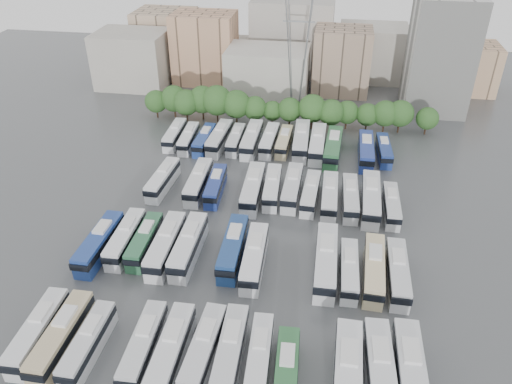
% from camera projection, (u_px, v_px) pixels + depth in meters
% --- Properties ---
extents(ground, '(220.00, 220.00, 0.00)m').
position_uv_depth(ground, '(251.00, 239.00, 76.99)').
color(ground, '#424447').
rests_on(ground, ground).
extents(tree_line, '(65.19, 7.76, 8.60)m').
position_uv_depth(tree_line, '(273.00, 107.00, 110.05)').
color(tree_line, black).
rests_on(tree_line, ground).
extents(city_buildings, '(102.00, 35.00, 20.00)m').
position_uv_depth(city_buildings, '(269.00, 51.00, 133.78)').
color(city_buildings, '#9E998E').
rests_on(city_buildings, ground).
extents(apartment_tower, '(14.00, 14.00, 26.00)m').
position_uv_depth(apartment_tower, '(440.00, 55.00, 113.82)').
color(apartment_tower, silver).
rests_on(apartment_tower, ground).
extents(electricity_pylon, '(9.00, 6.91, 33.83)m').
position_uv_depth(electricity_pylon, '(298.00, 33.00, 108.48)').
color(electricity_pylon, slate).
rests_on(electricity_pylon, ground).
extents(bus_r0_s0, '(3.00, 12.05, 3.76)m').
position_uv_depth(bus_r0_s0, '(38.00, 331.00, 58.94)').
color(bus_r0_s0, silver).
rests_on(bus_r0_s0, ground).
extents(bus_r0_s1, '(2.72, 12.43, 3.90)m').
position_uv_depth(bus_r0_s1, '(62.00, 336.00, 58.21)').
color(bus_r0_s1, tan).
rests_on(bus_r0_s1, ground).
extents(bus_r0_s2, '(2.49, 11.17, 3.50)m').
position_uv_depth(bus_r0_s2, '(88.00, 343.00, 57.62)').
color(bus_r0_s2, silver).
rests_on(bus_r0_s2, ground).
extents(bus_r0_s4, '(2.88, 11.68, 3.64)m').
position_uv_depth(bus_r0_s4, '(144.00, 345.00, 57.29)').
color(bus_r0_s4, silver).
rests_on(bus_r0_s4, ground).
extents(bus_r0_s5, '(2.83, 12.44, 3.90)m').
position_uv_depth(bus_r0_s5, '(171.00, 351.00, 56.37)').
color(bus_r0_s5, silver).
rests_on(bus_r0_s5, ground).
extents(bus_r0_s6, '(3.06, 11.91, 3.71)m').
position_uv_depth(bus_r0_s6, '(204.00, 349.00, 56.77)').
color(bus_r0_s6, silver).
rests_on(bus_r0_s6, ground).
extents(bus_r0_s7, '(3.00, 12.16, 3.79)m').
position_uv_depth(bus_r0_s7, '(230.00, 351.00, 56.41)').
color(bus_r0_s7, silver).
rests_on(bus_r0_s7, ground).
extents(bus_r0_s8, '(2.97, 11.21, 3.49)m').
position_uv_depth(bus_r0_s8, '(259.00, 357.00, 55.90)').
color(bus_r0_s8, silver).
rests_on(bus_r0_s8, ground).
extents(bus_r0_s9, '(3.04, 11.54, 3.59)m').
position_uv_depth(bus_r0_s9, '(286.00, 375.00, 53.82)').
color(bus_r0_s9, '#2B6437').
rests_on(bus_r0_s9, ground).
extents(bus_r0_s11, '(3.18, 13.69, 4.28)m').
position_uv_depth(bus_r0_s11, '(347.00, 377.00, 53.26)').
color(bus_r0_s11, silver).
rests_on(bus_r0_s11, ground).
extents(bus_r0_s12, '(3.41, 13.14, 4.09)m').
position_uv_depth(bus_r0_s12, '(380.00, 373.00, 53.82)').
color(bus_r0_s12, silver).
rests_on(bus_r0_s12, ground).
extents(bus_r0_s13, '(3.01, 13.30, 4.16)m').
position_uv_depth(bus_r0_s13, '(410.00, 375.00, 53.57)').
color(bus_r0_s13, silver).
rests_on(bus_r0_s13, ground).
extents(bus_r1_s0, '(2.91, 12.57, 3.93)m').
position_uv_depth(bus_r1_s0, '(100.00, 243.00, 73.10)').
color(bus_r1_s0, navy).
rests_on(bus_r1_s0, ground).
extents(bus_r1_s1, '(2.88, 11.97, 3.74)m').
position_uv_depth(bus_r1_s1, '(126.00, 238.00, 74.21)').
color(bus_r1_s1, silver).
rests_on(bus_r1_s1, ground).
extents(bus_r1_s2, '(2.70, 11.35, 3.55)m').
position_uv_depth(bus_r1_s2, '(145.00, 241.00, 73.81)').
color(bus_r1_s2, '#2B6541').
rests_on(bus_r1_s2, ground).
extents(bus_r1_s3, '(3.00, 12.96, 4.05)m').
position_uv_depth(bus_r1_s3, '(166.00, 245.00, 72.59)').
color(bus_r1_s3, silver).
rests_on(bus_r1_s3, ground).
extents(bus_r1_s4, '(2.86, 12.90, 4.04)m').
position_uv_depth(bus_r1_s4, '(189.00, 246.00, 72.45)').
color(bus_r1_s4, silver).
rests_on(bus_r1_s4, ground).
extents(bus_r1_s6, '(3.10, 12.78, 3.99)m').
position_uv_depth(bus_r1_s6, '(233.00, 247.00, 72.12)').
color(bus_r1_s6, navy).
rests_on(bus_r1_s6, ground).
extents(bus_r1_s7, '(3.17, 12.67, 3.95)m').
position_uv_depth(bus_r1_s7, '(254.00, 257.00, 70.32)').
color(bus_r1_s7, silver).
rests_on(bus_r1_s7, ground).
extents(bus_r1_s10, '(3.13, 13.73, 4.30)m').
position_uv_depth(bus_r1_s10, '(326.00, 261.00, 69.37)').
color(bus_r1_s10, silver).
rests_on(bus_r1_s10, ground).
extents(bus_r1_s11, '(2.58, 11.07, 3.46)m').
position_uv_depth(bus_r1_s11, '(349.00, 270.00, 68.35)').
color(bus_r1_s11, silver).
rests_on(bus_r1_s11, ground).
extents(bus_r1_s12, '(3.25, 12.57, 3.91)m').
position_uv_depth(bus_r1_s12, '(374.00, 269.00, 68.20)').
color(bus_r1_s12, beige).
rests_on(bus_r1_s12, ground).
extents(bus_r1_s13, '(2.66, 12.02, 3.77)m').
position_uv_depth(bus_r1_s13, '(398.00, 273.00, 67.65)').
color(bus_r1_s13, silver).
rests_on(bus_r1_s13, ground).
extents(bus_r2_s1, '(3.12, 11.82, 3.68)m').
position_uv_depth(bus_r2_s1, '(163.00, 179.00, 88.75)').
color(bus_r2_s1, silver).
rests_on(bus_r2_s1, ground).
extents(bus_r2_s3, '(2.98, 12.41, 3.87)m').
position_uv_depth(bus_r2_s3, '(198.00, 182.00, 87.89)').
color(bus_r2_s3, silver).
rests_on(bus_r2_s3, ground).
extents(bus_r2_s4, '(2.99, 11.23, 3.49)m').
position_uv_depth(bus_r2_s4, '(216.00, 186.00, 87.10)').
color(bus_r2_s4, navy).
rests_on(bus_r2_s4, ground).
extents(bus_r2_s6, '(3.23, 13.23, 4.13)m').
position_uv_depth(bus_r2_s6, '(253.00, 188.00, 85.80)').
color(bus_r2_s6, silver).
rests_on(bus_r2_s6, ground).
extents(bus_r2_s7, '(3.13, 11.82, 3.67)m').
position_uv_depth(bus_r2_s7, '(272.00, 187.00, 86.57)').
color(bus_r2_s7, silver).
rests_on(bus_r2_s7, ground).
extents(bus_r2_s8, '(2.87, 12.42, 3.89)m').
position_uv_depth(bus_r2_s8, '(292.00, 187.00, 86.31)').
color(bus_r2_s8, silver).
rests_on(bus_r2_s8, ground).
extents(bus_r2_s9, '(2.95, 11.40, 3.55)m').
position_uv_depth(bus_r2_s9, '(311.00, 193.00, 85.04)').
color(bus_r2_s9, silver).
rests_on(bus_r2_s9, ground).
extents(bus_r2_s10, '(2.70, 11.99, 3.76)m').
position_uv_depth(bus_r2_s10, '(329.00, 196.00, 84.03)').
color(bus_r2_s10, silver).
rests_on(bus_r2_s10, ground).
extents(bus_r2_s11, '(2.90, 11.71, 3.65)m').
position_uv_depth(bus_r2_s11, '(350.00, 198.00, 83.67)').
color(bus_r2_s11, silver).
rests_on(bus_r2_s11, ground).
extents(bus_r2_s12, '(3.26, 13.56, 4.23)m').
position_uv_depth(bus_r2_s12, '(371.00, 198.00, 82.96)').
color(bus_r2_s12, silver).
rests_on(bus_r2_s12, ground).
extents(bus_r2_s13, '(2.43, 10.85, 3.40)m').
position_uv_depth(bus_r2_s13, '(391.00, 205.00, 81.99)').
color(bus_r2_s13, silver).
rests_on(bus_r2_s13, ground).
extents(bus_r3_s0, '(2.77, 11.29, 3.52)m').
position_uv_depth(bus_r3_s0, '(175.00, 135.00, 104.38)').
color(bus_r3_s0, silver).
rests_on(bus_r3_s0, ground).
extents(bus_r3_s1, '(2.82, 10.96, 3.41)m').
position_uv_depth(bus_r3_s1, '(188.00, 138.00, 103.02)').
color(bus_r3_s1, silver).
rests_on(bus_r3_s1, ground).
extents(bus_r3_s2, '(2.59, 11.07, 3.46)m').
position_uv_depth(bus_r3_s2, '(204.00, 140.00, 102.41)').
color(bus_r3_s2, navy).
rests_on(bus_r3_s2, ground).
extents(bus_r3_s3, '(3.26, 12.62, 3.93)m').
position_uv_depth(bus_r3_s3, '(219.00, 138.00, 102.62)').
color(bus_r3_s3, silver).
rests_on(bus_r3_s3, ground).
extents(bus_r3_s4, '(2.42, 10.82, 3.39)m').
position_uv_depth(bus_r3_s4, '(236.00, 139.00, 102.56)').
color(bus_r3_s4, silver).
rests_on(bus_r3_s4, ground).
extents(bus_r3_s5, '(2.87, 12.97, 4.07)m').
position_uv_depth(bus_r3_s5, '(252.00, 139.00, 101.98)').
color(bus_r3_s5, silver).
rests_on(bus_r3_s5, ground).
extents(bus_r3_s6, '(2.85, 11.74, 3.66)m').
position_uv_depth(bus_r3_s6, '(269.00, 140.00, 102.02)').
color(bus_r3_s6, silver).
rests_on(bus_r3_s6, ground).
extents(bus_r3_s7, '(2.66, 10.97, 3.42)m').
position_uv_depth(bus_r3_s7, '(284.00, 141.00, 101.78)').
color(bus_r3_s7, '#CABA8B').
rests_on(bus_r3_s7, ground).
extents(bus_r3_s8, '(3.39, 13.74, 4.29)m').
position_uv_depth(bus_r3_s8, '(301.00, 140.00, 101.24)').
color(bus_r3_s8, silver).
rests_on(bus_r3_s8, ground).
extents(bus_r3_s9, '(2.98, 13.21, 4.14)m').
position_uv_depth(bus_r3_s9, '(317.00, 144.00, 100.17)').
color(bus_r3_s9, silver).
rests_on(bus_r3_s9, ground).
extents(bus_r3_s10, '(3.60, 13.74, 4.27)m').
position_uv_depth(bus_r3_s10, '(333.00, 148.00, 98.54)').
color(bus_r3_s10, '#2A6338').
rests_on(bus_r3_s10, ground).
extents(bus_r3_s12, '(2.81, 12.76, 4.00)m').
position_uv_depth(bus_r3_s12, '(366.00, 150.00, 97.75)').
color(bus_r3_s12, navy).
rests_on(bus_r3_s12, ground).
extents(bus_r3_s13, '(2.89, 10.89, 3.38)m').
position_uv_depth(bus_r3_s13, '(384.00, 150.00, 98.58)').
color(bus_r3_s13, navy).
rests_on(bus_r3_s13, ground).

